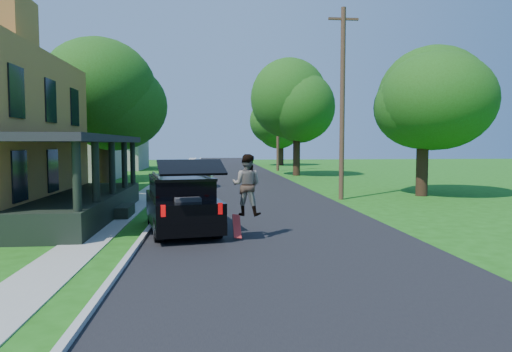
{
  "coord_description": "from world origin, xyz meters",
  "views": [
    {
      "loc": [
        -2.03,
        -11.81,
        2.8
      ],
      "look_at": [
        -0.57,
        3.0,
        1.75
      ],
      "focal_mm": 32.0,
      "sensor_mm": 36.0,
      "label": 1
    }
  ],
  "objects": [
    {
      "name": "tree_right_far",
      "position": [
        7.06,
        47.39,
        5.78
      ],
      "size": [
        6.95,
        7.04,
        9.05
      ],
      "rotation": [
        0.0,
        0.0,
        -0.2
      ],
      "color": "black",
      "rests_on": "ground"
    },
    {
      "name": "front_walk",
      "position": [
        -9.5,
        6.0,
        0.0
      ],
      "size": [
        6.5,
        1.2,
        0.03
      ],
      "primitive_type": "cube",
      "color": "#97978F",
      "rests_on": "ground"
    },
    {
      "name": "black_suv",
      "position": [
        -3.0,
        2.94,
        0.91
      ],
      "size": [
        2.81,
        5.35,
        2.37
      ],
      "rotation": [
        0.0,
        0.0,
        0.19
      ],
      "color": "black",
      "rests_on": "ground"
    },
    {
      "name": "neighbor_house_mid",
      "position": [
        -13.5,
        24.0,
        4.19
      ],
      "size": [
        12.78,
        12.78,
        8.3
      ],
      "color": "#9B968A",
      "rests_on": "ground"
    },
    {
      "name": "street",
      "position": [
        0.0,
        20.0,
        0.0
      ],
      "size": [
        8.0,
        120.0,
        0.02
      ],
      "primitive_type": "cube",
      "color": "black",
      "rests_on": "ground"
    },
    {
      "name": "tree_left_mid",
      "position": [
        -8.4,
        15.93,
        5.95
      ],
      "size": [
        7.67,
        7.87,
        9.21
      ],
      "rotation": [
        0.0,
        0.0,
        -0.43
      ],
      "color": "black",
      "rests_on": "ground"
    },
    {
      "name": "ground",
      "position": [
        0.0,
        0.0,
        0.0
      ],
      "size": [
        140.0,
        140.0,
        0.0
      ],
      "primitive_type": "plane",
      "color": "#1C5811",
      "rests_on": "ground"
    },
    {
      "name": "utility_pole_near",
      "position": [
        4.5,
        10.58,
        4.89
      ],
      "size": [
        1.51,
        0.25,
        9.51
      ],
      "rotation": [
        0.0,
        0.0,
        -0.0
      ],
      "color": "#513225",
      "rests_on": "ground"
    },
    {
      "name": "tree_right_near",
      "position": [
        9.25,
        11.76,
        5.52
      ],
      "size": [
        7.31,
        7.52,
        8.69
      ],
      "rotation": [
        0.0,
        0.0,
        -0.38
      ],
      "color": "black",
      "rests_on": "ground"
    },
    {
      "name": "curb",
      "position": [
        -4.05,
        20.0,
        0.0
      ],
      "size": [
        0.15,
        120.0,
        0.12
      ],
      "primitive_type": "cube",
      "color": "#AAAAA5",
      "rests_on": "ground"
    },
    {
      "name": "utility_pole_far",
      "position": [
        4.87,
        35.19,
        4.72
      ],
      "size": [
        1.79,
        0.46,
        9.12
      ],
      "rotation": [
        0.0,
        0.0,
        -0.19
      ],
      "color": "#513225",
      "rests_on": "ground"
    },
    {
      "name": "skateboarder",
      "position": [
        -1.0,
        1.5,
        1.6
      ],
      "size": [
        1.04,
        0.91,
        1.81
      ],
      "rotation": [
        0.0,
        0.0,
        2.84
      ],
      "color": "black",
      "rests_on": "ground"
    },
    {
      "name": "tree_left_far",
      "position": [
        -10.39,
        37.46,
        6.12
      ],
      "size": [
        7.57,
        7.41,
        9.62
      ],
      "rotation": [
        0.0,
        0.0,
        0.21
      ],
      "color": "black",
      "rests_on": "ground"
    },
    {
      "name": "sidewalk",
      "position": [
        -5.6,
        20.0,
        0.0
      ],
      "size": [
        1.3,
        120.0,
        0.03
      ],
      "primitive_type": "cube",
      "color": "#97978F",
      "rests_on": "ground"
    },
    {
      "name": "skateboard",
      "position": [
        -1.29,
        1.41,
        0.37
      ],
      "size": [
        0.24,
        0.71,
        0.64
      ],
      "rotation": [
        0.0,
        0.0,
        0.18
      ],
      "color": "#AC120E",
      "rests_on": "ground"
    },
    {
      "name": "tree_right_mid",
      "position": [
        5.46,
        28.12,
        6.49
      ],
      "size": [
        7.12,
        7.17,
        9.96
      ],
      "rotation": [
        0.0,
        0.0,
        -0.16
      ],
      "color": "black",
      "rests_on": "ground"
    },
    {
      "name": "neighbor_house_far",
      "position": [
        -13.5,
        40.0,
        4.19
      ],
      "size": [
        12.78,
        12.78,
        8.3
      ],
      "color": "#9B968A",
      "rests_on": "ground"
    }
  ]
}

